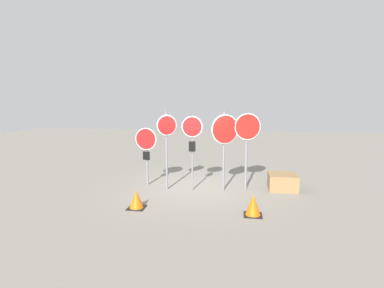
% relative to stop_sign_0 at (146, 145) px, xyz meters
% --- Properties ---
extents(ground_plane, '(40.00, 40.00, 0.00)m').
position_rel_stop_sign_0_xyz_m(ground_plane, '(1.76, -0.09, -1.41)').
color(ground_plane, gray).
extents(stop_sign_0, '(0.76, 0.16, 2.01)m').
position_rel_stop_sign_0_xyz_m(stop_sign_0, '(0.00, 0.00, 0.00)').
color(stop_sign_0, slate).
rests_on(stop_sign_0, ground).
extents(stop_sign_1, '(0.58, 0.36, 2.59)m').
position_rel_stop_sign_0_xyz_m(stop_sign_1, '(0.83, -0.42, 0.40)').
color(stop_sign_1, slate).
rests_on(stop_sign_1, ground).
extents(stop_sign_2, '(0.67, 0.11, 2.44)m').
position_rel_stop_sign_0_xyz_m(stop_sign_2, '(1.66, -0.38, 0.43)').
color(stop_sign_2, slate).
rests_on(stop_sign_2, ground).
extents(stop_sign_3, '(0.82, 0.50, 2.58)m').
position_rel_stop_sign_0_xyz_m(stop_sign_3, '(2.69, -0.25, 0.41)').
color(stop_sign_3, slate).
rests_on(stop_sign_3, ground).
extents(stop_sign_4, '(0.84, 0.26, 2.53)m').
position_rel_stop_sign_0_xyz_m(stop_sign_4, '(3.40, 0.03, 0.39)').
color(stop_sign_4, slate).
rests_on(stop_sign_4, ground).
extents(traffic_cone_0, '(0.46, 0.46, 0.50)m').
position_rel_stop_sign_0_xyz_m(traffic_cone_0, '(0.40, -2.24, -1.17)').
color(traffic_cone_0, black).
rests_on(traffic_cone_0, ground).
extents(traffic_cone_1, '(0.46, 0.46, 0.56)m').
position_rel_stop_sign_0_xyz_m(traffic_cone_1, '(3.54, -2.28, -1.14)').
color(traffic_cone_1, black).
rests_on(traffic_cone_1, ground).
extents(storage_crate, '(0.91, 0.91, 0.53)m').
position_rel_stop_sign_0_xyz_m(storage_crate, '(4.60, 0.19, -1.15)').
color(storage_crate, olive).
rests_on(storage_crate, ground).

